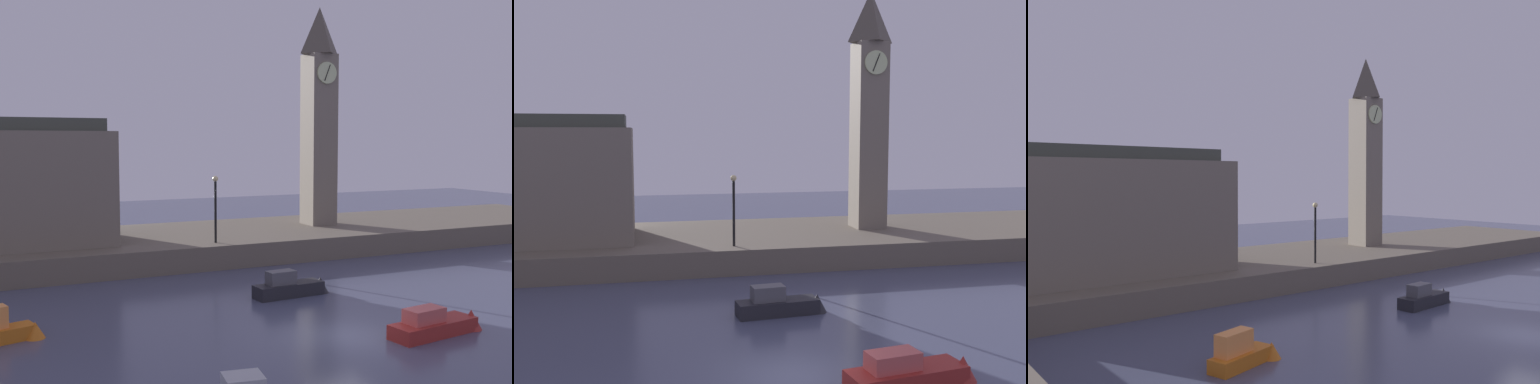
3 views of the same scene
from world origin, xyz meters
TOP-DOWN VIEW (x-y plane):
  - ground_plane at (0.00, 0.00)m, footprint 120.00×120.00m
  - far_embankment at (0.00, 20.00)m, footprint 70.00×12.00m
  - clock_tower at (10.75, 20.35)m, footprint 2.32×2.36m
  - streetlamp at (0.38, 15.40)m, footprint 0.36×0.36m
  - boat_dinghy_red at (3.75, -1.45)m, footprint 4.70×1.74m
  - boat_barge_dark at (1.29, 6.68)m, footprint 4.27×1.38m

SIDE VIEW (x-z plane):
  - ground_plane at x=0.00m, z-range 0.00..0.00m
  - boat_dinghy_red at x=3.75m, z-range -0.27..1.08m
  - boat_barge_dark at x=1.29m, z-range -0.26..1.18m
  - far_embankment at x=0.00m, z-range 0.00..1.50m
  - streetlamp at x=0.38m, z-range 2.00..6.21m
  - clock_tower at x=10.75m, z-range 1.79..18.17m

